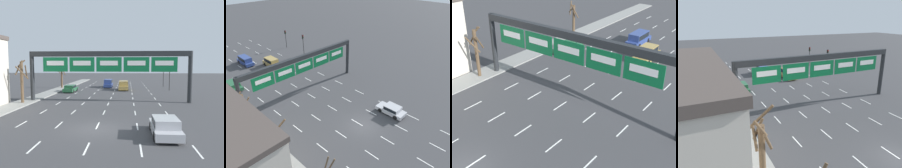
# 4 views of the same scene
# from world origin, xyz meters

# --- Properties ---
(ground_plane) EXTENTS (220.00, 220.00, 0.00)m
(ground_plane) POSITION_xyz_m (0.00, 0.00, 0.00)
(ground_plane) COLOR #3D3D3F
(lane_dashes) EXTENTS (13.32, 67.00, 0.01)m
(lane_dashes) POSITION_xyz_m (0.00, 13.50, 0.00)
(lane_dashes) COLOR white
(lane_dashes) RESTS_ON ground_plane
(sign_gantry) EXTENTS (21.96, 0.70, 6.87)m
(sign_gantry) POSITION_xyz_m (-0.00, 12.55, 5.44)
(sign_gantry) COLOR #232628
(sign_gantry) RESTS_ON ground_plane
(suv_blue) EXTENTS (1.80, 4.89, 1.79)m
(suv_blue) POSITION_xyz_m (-1.75, 31.33, 0.99)
(suv_blue) COLOR navy
(suv_blue) RESTS_ON ground_plane
(suv_gold) EXTENTS (1.91, 4.42, 1.85)m
(suv_gold) POSITION_xyz_m (1.72, 26.34, 1.02)
(suv_gold) COLOR #A88947
(suv_gold) RESTS_ON ground_plane
(car_silver) EXTENTS (1.90, 4.27, 1.36)m
(car_silver) POSITION_xyz_m (5.17, -1.27, 0.73)
(car_silver) COLOR #B7B7BC
(car_silver) RESTS_ON ground_plane
(car_green) EXTENTS (1.86, 4.67, 1.31)m
(car_green) POSITION_xyz_m (-8.07, 22.84, 0.71)
(car_green) COLOR #235B38
(car_green) RESTS_ON ground_plane
(traffic_light_near_gantry) EXTENTS (0.30, 0.35, 4.46)m
(traffic_light_near_gantry) POSITION_xyz_m (10.71, 33.98, 3.19)
(traffic_light_near_gantry) COLOR black
(traffic_light_near_gantry) RESTS_ON ground_plane
(traffic_light_mid_block) EXTENTS (0.30, 0.35, 4.86)m
(traffic_light_mid_block) POSITION_xyz_m (10.70, 26.65, 3.46)
(traffic_light_mid_block) COLOR black
(traffic_light_mid_block) RESTS_ON ground_plane
(tree_bare_second) EXTENTS (1.62, 1.58, 5.04)m
(tree_bare_second) POSITION_xyz_m (-11.62, 29.05, 2.73)
(tree_bare_second) COLOR brown
(tree_bare_second) RESTS_ON sidewalk_left
(tree_bare_furthest) EXTENTS (1.92, 1.93, 5.57)m
(tree_bare_furthest) POSITION_xyz_m (-11.14, 10.48, 3.18)
(tree_bare_furthest) COLOR brown
(tree_bare_furthest) RESTS_ON sidewalk_left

